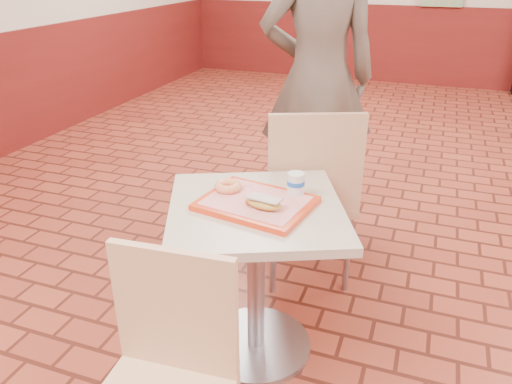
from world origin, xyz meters
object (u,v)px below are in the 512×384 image
(chair_main_front, at_px, (164,377))
(paper_cup, at_px, (296,183))
(customer, at_px, (318,79))
(ring_donut, at_px, (228,186))
(long_john_donut, at_px, (264,203))
(chair_main_back, at_px, (310,189))
(serving_tray, at_px, (256,203))
(main_table, at_px, (256,256))

(chair_main_front, height_order, paper_cup, chair_main_front)
(customer, distance_m, ring_donut, 1.20)
(long_john_donut, xyz_separation_m, paper_cup, (0.08, 0.16, 0.02))
(chair_main_back, bearing_deg, paper_cup, 73.64)
(chair_main_front, xyz_separation_m, serving_tray, (0.04, 0.69, 0.25))
(main_table, xyz_separation_m, chair_main_front, (-0.04, -0.69, -0.00))
(customer, bearing_deg, ring_donut, 64.44)
(main_table, xyz_separation_m, serving_tray, (0.00, 0.00, 0.24))
(chair_main_back, distance_m, long_john_donut, 0.67)
(paper_cup, bearing_deg, long_john_donut, -115.39)
(chair_main_back, distance_m, paper_cup, 0.53)
(customer, xyz_separation_m, ring_donut, (-0.07, -1.18, -0.19))
(ring_donut, xyz_separation_m, paper_cup, (0.26, 0.06, 0.03))
(ring_donut, bearing_deg, chair_main_front, -82.20)
(customer, height_order, serving_tray, customer)
(main_table, height_order, paper_cup, paper_cup)
(ring_donut, height_order, long_john_donut, long_john_donut)
(main_table, bearing_deg, paper_cup, 40.87)
(chair_main_back, height_order, customer, customer)
(paper_cup, bearing_deg, ring_donut, -167.02)
(customer, height_order, paper_cup, customer)
(chair_main_front, xyz_separation_m, chair_main_back, (0.11, 1.27, 0.06))
(customer, relative_size, paper_cup, 21.58)
(chair_main_back, xyz_separation_m, long_john_donut, (-0.03, -0.64, 0.22))
(main_table, height_order, chair_main_back, chair_main_back)
(main_table, xyz_separation_m, customer, (-0.06, 1.23, 0.46))
(ring_donut, distance_m, long_john_donut, 0.21)
(chair_main_back, distance_m, customer, 0.77)
(chair_main_front, height_order, customer, customer)
(serving_tray, height_order, long_john_donut, long_john_donut)
(chair_main_front, relative_size, ring_donut, 7.77)
(serving_tray, bearing_deg, customer, 92.94)
(paper_cup, bearing_deg, chair_main_front, -101.49)
(customer, height_order, long_john_donut, customer)
(customer, bearing_deg, long_john_donut, 73.02)
(customer, distance_m, long_john_donut, 1.30)
(ring_donut, distance_m, paper_cup, 0.27)
(long_john_donut, bearing_deg, paper_cup, 64.61)
(ring_donut, bearing_deg, long_john_donut, -28.78)
(chair_main_front, bearing_deg, paper_cup, 74.44)
(customer, relative_size, long_john_donut, 12.25)
(chair_main_front, xyz_separation_m, customer, (-0.03, 1.92, 0.47))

